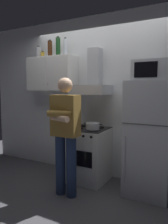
{
  "coord_description": "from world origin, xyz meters",
  "views": [
    {
      "loc": [
        1.5,
        -2.79,
        1.5
      ],
      "look_at": [
        0.0,
        0.0,
        1.15
      ],
      "focal_mm": 34.66,
      "sensor_mm": 36.0,
      "label": 1
    }
  ],
  "objects_px": {
    "bottle_spice_jar": "(43,55)",
    "stove_oven": "(89,154)",
    "cooking_pot": "(93,126)",
    "upper_cabinet": "(52,74)",
    "bottle_wine_green": "(58,47)",
    "microwave": "(151,70)",
    "range_hood": "(92,82)",
    "bottle_vodka_clear": "(65,47)",
    "refrigerator": "(149,138)",
    "bottle_canister_steel": "(38,53)",
    "person_standing": "(65,132)",
    "bottle_rum_dark": "(50,49)"
  },
  "relations": [
    {
      "from": "range_hood",
      "to": "microwave",
      "type": "distance_m",
      "value": 0.97
    },
    {
      "from": "range_hood",
      "to": "bottle_vodka_clear",
      "type": "bearing_deg",
      "value": -177.41
    },
    {
      "from": "refrigerator",
      "to": "bottle_vodka_clear",
      "type": "height_order",
      "value": "bottle_vodka_clear"
    },
    {
      "from": "upper_cabinet",
      "to": "cooking_pot",
      "type": "bearing_deg",
      "value": -14.73
    },
    {
      "from": "stove_oven",
      "to": "bottle_vodka_clear",
      "type": "distance_m",
      "value": 1.83
    },
    {
      "from": "bottle_spice_jar",
      "to": "stove_oven",
      "type": "bearing_deg",
      "value": -8.36
    },
    {
      "from": "cooking_pot",
      "to": "bottle_rum_dark",
      "type": "relative_size",
      "value": 1.05
    },
    {
      "from": "refrigerator",
      "to": "cooking_pot",
      "type": "xyz_separation_m",
      "value": [
        -0.82,
        -0.12,
        0.13
      ]
    },
    {
      "from": "range_hood",
      "to": "cooking_pot",
      "type": "xyz_separation_m",
      "value": [
        0.13,
        -0.25,
        -0.67
      ]
    },
    {
      "from": "upper_cabinet",
      "to": "person_standing",
      "type": "height_order",
      "value": "upper_cabinet"
    },
    {
      "from": "stove_oven",
      "to": "bottle_wine_green",
      "type": "distance_m",
      "value": 1.89
    },
    {
      "from": "upper_cabinet",
      "to": "person_standing",
      "type": "bearing_deg",
      "value": -44.26
    },
    {
      "from": "upper_cabinet",
      "to": "bottle_wine_green",
      "type": "height_order",
      "value": "bottle_wine_green"
    },
    {
      "from": "refrigerator",
      "to": "bottle_rum_dark",
      "type": "bearing_deg",
      "value": 175.91
    },
    {
      "from": "refrigerator",
      "to": "person_standing",
      "type": "bearing_deg",
      "value": -148.77
    },
    {
      "from": "cooking_pot",
      "to": "bottle_spice_jar",
      "type": "relative_size",
      "value": 2.46
    },
    {
      "from": "bottle_rum_dark",
      "to": "bottle_wine_green",
      "type": "xyz_separation_m",
      "value": [
        0.19,
        -0.03,
        0.02
      ]
    },
    {
      "from": "bottle_canister_steel",
      "to": "microwave",
      "type": "bearing_deg",
      "value": -3.69
    },
    {
      "from": "microwave",
      "to": "bottle_rum_dark",
      "type": "relative_size",
      "value": 1.61
    },
    {
      "from": "bottle_spice_jar",
      "to": "bottle_wine_green",
      "type": "height_order",
      "value": "bottle_wine_green"
    },
    {
      "from": "stove_oven",
      "to": "microwave",
      "type": "relative_size",
      "value": 1.82
    },
    {
      "from": "bottle_canister_steel",
      "to": "cooking_pot",
      "type": "bearing_deg",
      "value": -12.23
    },
    {
      "from": "microwave",
      "to": "stove_oven",
      "type": "bearing_deg",
      "value": -178.85
    },
    {
      "from": "person_standing",
      "to": "range_hood",
      "type": "bearing_deg",
      "value": 86.09
    },
    {
      "from": "cooking_pot",
      "to": "bottle_spice_jar",
      "type": "xyz_separation_m",
      "value": [
        -1.15,
        0.27,
        1.18
      ]
    },
    {
      "from": "person_standing",
      "to": "refrigerator",
      "type": "bearing_deg",
      "value": 31.23
    },
    {
      "from": "upper_cabinet",
      "to": "bottle_spice_jar",
      "type": "bearing_deg",
      "value": 173.62
    },
    {
      "from": "refrigerator",
      "to": "person_standing",
      "type": "distance_m",
      "value": 1.17
    },
    {
      "from": "stove_oven",
      "to": "cooking_pot",
      "type": "xyz_separation_m",
      "value": [
        0.13,
        -0.12,
        0.49
      ]
    },
    {
      "from": "upper_cabinet",
      "to": "range_hood",
      "type": "xyz_separation_m",
      "value": [
        0.8,
        0.0,
        -0.15
      ]
    },
    {
      "from": "stove_oven",
      "to": "bottle_spice_jar",
      "type": "xyz_separation_m",
      "value": [
        -1.02,
        0.15,
        1.67
      ]
    },
    {
      "from": "bottle_spice_jar",
      "to": "bottle_vodka_clear",
      "type": "bearing_deg",
      "value": -4.99
    },
    {
      "from": "range_hood",
      "to": "person_standing",
      "type": "distance_m",
      "value": 1.01
    },
    {
      "from": "stove_oven",
      "to": "microwave",
      "type": "distance_m",
      "value": 1.62
    },
    {
      "from": "bottle_canister_steel",
      "to": "bottle_wine_green",
      "type": "bearing_deg",
      "value": -5.98
    },
    {
      "from": "bottle_vodka_clear",
      "to": "bottle_canister_steel",
      "type": "distance_m",
      "value": 0.63
    },
    {
      "from": "upper_cabinet",
      "to": "stove_oven",
      "type": "relative_size",
      "value": 1.03
    },
    {
      "from": "range_hood",
      "to": "bottle_canister_steel",
      "type": "height_order",
      "value": "bottle_canister_steel"
    },
    {
      "from": "upper_cabinet",
      "to": "refrigerator",
      "type": "xyz_separation_m",
      "value": [
        1.75,
        -0.12,
        -0.95
      ]
    },
    {
      "from": "upper_cabinet",
      "to": "bottle_vodka_clear",
      "type": "bearing_deg",
      "value": -3.97
    },
    {
      "from": "stove_oven",
      "to": "cooking_pot",
      "type": "relative_size",
      "value": 2.8
    },
    {
      "from": "upper_cabinet",
      "to": "bottle_spice_jar",
      "type": "xyz_separation_m",
      "value": [
        -0.22,
        0.02,
        0.36
      ]
    },
    {
      "from": "bottle_canister_steel",
      "to": "upper_cabinet",
      "type": "bearing_deg",
      "value": -4.82
    },
    {
      "from": "refrigerator",
      "to": "bottle_canister_steel",
      "type": "xyz_separation_m",
      "value": [
        -2.07,
        0.15,
        1.35
      ]
    },
    {
      "from": "stove_oven",
      "to": "microwave",
      "type": "xyz_separation_m",
      "value": [
        0.95,
        0.02,
        1.31
      ]
    },
    {
      "from": "cooking_pot",
      "to": "bottle_vodka_clear",
      "type": "height_order",
      "value": "bottle_vodka_clear"
    },
    {
      "from": "person_standing",
      "to": "microwave",
      "type": "bearing_deg",
      "value": 32.0
    },
    {
      "from": "upper_cabinet",
      "to": "bottle_canister_steel",
      "type": "relative_size",
      "value": 4.07
    },
    {
      "from": "bottle_vodka_clear",
      "to": "bottle_spice_jar",
      "type": "bearing_deg",
      "value": 175.01
    },
    {
      "from": "range_hood",
      "to": "refrigerator",
      "type": "bearing_deg",
      "value": -7.55
    }
  ]
}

